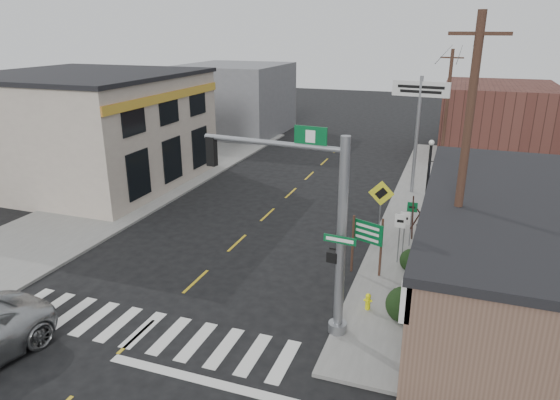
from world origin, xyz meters
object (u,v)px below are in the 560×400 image
(guide_sign, at_px, (367,237))
(fire_hydrant, at_px, (368,301))
(utility_pole_far, at_px, (446,113))
(bare_tree, at_px, (431,209))
(utility_pole_near, at_px, (462,175))
(dance_center_sign, at_px, (419,106))
(lamp_post, at_px, (429,184))
(traffic_signal_pole, at_px, (317,215))

(guide_sign, height_order, fire_hydrant, guide_sign)
(guide_sign, distance_m, utility_pole_far, 16.22)
(guide_sign, xyz_separation_m, bare_tree, (2.35, -1.07, 1.86))
(utility_pole_near, height_order, utility_pole_far, utility_pole_near)
(fire_hydrant, bearing_deg, guide_sign, 102.42)
(guide_sign, relative_size, dance_center_sign, 0.35)
(utility_pole_far, bearing_deg, guide_sign, -90.48)
(lamp_post, bearing_deg, traffic_signal_pole, -89.59)
(dance_center_sign, relative_size, utility_pole_near, 0.69)
(lamp_post, distance_m, dance_center_sign, 7.78)
(fire_hydrant, distance_m, bare_tree, 3.94)
(fire_hydrant, height_order, utility_pole_near, utility_pole_near)
(lamp_post, height_order, dance_center_sign, dance_center_sign)
(traffic_signal_pole, bearing_deg, lamp_post, 77.43)
(bare_tree, bearing_deg, utility_pole_near, -55.18)
(bare_tree, bearing_deg, guide_sign, 155.56)
(fire_hydrant, height_order, utility_pole_far, utility_pole_far)
(dance_center_sign, bearing_deg, lamp_post, -72.82)
(fire_hydrant, distance_m, utility_pole_far, 19.00)
(guide_sign, distance_m, lamp_post, 4.89)
(guide_sign, height_order, utility_pole_far, utility_pole_far)
(lamp_post, relative_size, utility_pole_near, 0.48)
(lamp_post, bearing_deg, bare_tree, -67.22)
(guide_sign, xyz_separation_m, fire_hydrant, (0.59, -2.67, -1.27))
(traffic_signal_pole, relative_size, lamp_post, 1.40)
(traffic_signal_pole, relative_size, fire_hydrant, 10.91)
(lamp_post, relative_size, utility_pole_far, 0.58)
(bare_tree, distance_m, utility_pole_near, 2.22)
(lamp_post, bearing_deg, utility_pole_near, -60.75)
(lamp_post, xyz_separation_m, utility_pole_near, (1.24, -6.61, 2.33))
(fire_hydrant, bearing_deg, traffic_signal_pole, -130.99)
(bare_tree, xyz_separation_m, utility_pole_far, (-0.24, 16.94, 0.76))
(fire_hydrant, distance_m, utility_pole_near, 5.46)
(fire_hydrant, bearing_deg, utility_pole_far, 85.29)
(guide_sign, relative_size, fire_hydrant, 3.97)
(fire_hydrant, height_order, dance_center_sign, dance_center_sign)
(fire_hydrant, distance_m, lamp_post, 7.53)
(fire_hydrant, xyz_separation_m, lamp_post, (1.37, 6.98, 2.46))
(traffic_signal_pole, bearing_deg, bare_tree, 51.13)
(guide_sign, height_order, lamp_post, lamp_post)
(traffic_signal_pole, height_order, bare_tree, traffic_signal_pole)
(bare_tree, bearing_deg, traffic_signal_pole, -134.52)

